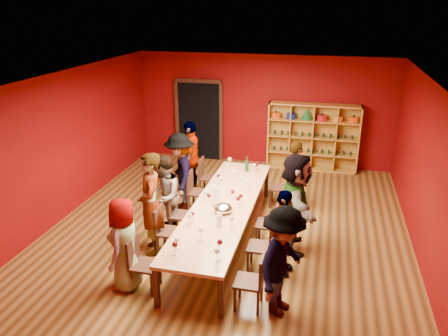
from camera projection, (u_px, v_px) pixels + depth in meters
The scene contains 48 objects.
room_shell at pixel (224, 167), 7.88m from camera, with size 7.10×9.10×3.04m.
tasting_table at pixel (224, 207), 8.16m from camera, with size 1.10×4.50×0.75m.
doorway at pixel (200, 120), 12.44m from camera, with size 1.40×0.17×2.30m.
shelving_unit at pixel (313, 134), 11.67m from camera, with size 2.40×0.40×1.80m.
chair_person_left_0 at pixel (140, 261), 6.82m from camera, with size 0.42×0.42×0.89m.
person_left_0 at pixel (125, 244), 6.78m from camera, with size 0.74×0.41×1.52m, color #131A35.
chair_person_left_1 at pixel (165, 228), 7.81m from camera, with size 0.42×0.42×0.89m.
person_left_1 at pixel (150, 204), 7.70m from camera, with size 0.69×0.50×1.89m, color #15173B.
chair_person_left_2 at pixel (178, 212), 8.41m from camera, with size 0.42×0.42×0.89m.
person_left_2 at pixel (164, 196), 8.36m from camera, with size 0.78×0.43×1.60m, color beige.
chair_person_left_3 at pixel (195, 189), 9.42m from camera, with size 0.42×0.42×0.89m.
person_left_3 at pixel (180, 172), 9.36m from camera, with size 1.11×0.46×1.72m, color #5F84C5.
chair_person_left_4 at pixel (206, 175), 10.20m from camera, with size 0.42×0.42×0.89m.
person_left_4 at pixel (191, 158), 10.14m from camera, with size 1.04×0.47×1.77m, color #131434.
chair_person_right_0 at pixel (254, 279), 6.38m from camera, with size 0.42×0.42×0.89m.
person_right_0 at pixel (283, 262), 6.17m from camera, with size 1.09×0.45×1.69m, color #46464B.
chair_person_right_1 at pixel (265, 244), 7.29m from camera, with size 0.42×0.42×0.89m.
person_right_1 at pixel (282, 233), 7.14m from camera, with size 0.88×0.40×1.50m, color pink.
chair_person_right_2 at pixel (272, 221), 8.04m from camera, with size 0.42×0.42×0.89m.
person_right_2 at pixel (295, 202), 7.79m from camera, with size 1.73×0.50×1.86m, color beige.
chair_person_right_4 at pixel (283, 185), 9.64m from camera, with size 0.42×0.42×0.89m.
person_right_4 at pixel (296, 175), 9.48m from camera, with size 0.56×0.41×1.52m, color #547DAC.
wine_glass_0 at pixel (241, 196), 8.15m from camera, with size 0.07×0.07×0.19m.
wine_glass_1 at pixel (248, 181), 8.78m from camera, with size 0.08×0.08×0.21m.
wine_glass_2 at pixel (221, 179), 8.90m from camera, with size 0.09×0.09×0.21m.
wine_glass_3 at pixel (217, 251), 6.32m from camera, with size 0.08×0.08×0.21m.
wine_glass_4 at pixel (219, 177), 9.00m from camera, with size 0.09×0.09×0.22m.
wine_glass_5 at pixel (192, 214), 7.43m from camera, with size 0.08×0.08×0.20m.
wine_glass_6 at pixel (206, 193), 8.25m from camera, with size 0.09×0.09×0.22m.
wine_glass_7 at pixel (177, 240), 6.64m from camera, with size 0.07×0.07×0.19m.
wine_glass_8 at pixel (230, 160), 9.96m from camera, with size 0.09×0.09×0.22m.
wine_glass_9 at pixel (190, 216), 7.35m from camera, with size 0.08×0.08×0.21m.
wine_glass_10 at pixel (228, 165), 9.71m from camera, with size 0.07×0.07×0.18m.
wine_glass_11 at pixel (175, 245), 6.47m from camera, with size 0.09×0.09×0.22m.
wine_glass_12 at pixel (201, 230), 6.89m from camera, with size 0.09×0.09×0.22m.
wine_glass_13 at pixel (209, 196), 8.15m from camera, with size 0.08×0.08×0.20m.
wine_glass_14 at pixel (233, 192), 8.32m from camera, with size 0.07×0.07×0.18m.
wine_glass_15 at pixel (238, 199), 8.01m from camera, with size 0.08×0.08×0.20m.
wine_glass_16 at pixel (214, 205), 7.77m from camera, with size 0.08×0.08×0.20m.
wine_glass_17 at pixel (233, 172), 9.31m from camera, with size 0.08×0.08×0.19m.
wine_glass_18 at pixel (254, 166), 9.58m from camera, with size 0.09×0.09×0.22m.
wine_glass_19 at pixel (232, 219), 7.29m from camera, with size 0.08×0.08×0.19m.
wine_glass_20 at pixel (256, 165), 9.66m from camera, with size 0.08×0.08×0.21m.
wine_glass_21 at pixel (220, 243), 6.54m from camera, with size 0.09×0.09×0.22m.
spittoon_bowl at pixel (223, 208), 7.80m from camera, with size 0.34×0.34×0.19m, color silver.
carafe_a at pixel (216, 194), 8.28m from camera, with size 0.14×0.14×0.29m.
carafe_b at pixel (219, 220), 7.32m from camera, with size 0.12×0.12×0.24m.
wine_bottle at pixel (247, 166), 9.68m from camera, with size 0.11×0.11×0.34m.
Camera 1 is at (1.76, -7.16, 4.29)m, focal length 35.00 mm.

